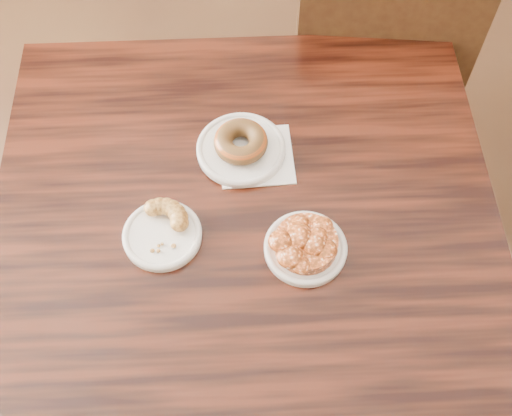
% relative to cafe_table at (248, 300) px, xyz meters
% --- Properties ---
extents(floor, '(5.00, 5.00, 0.00)m').
position_rel_cafe_table_xyz_m(floor, '(0.28, 0.12, -0.38)').
color(floor, black).
rests_on(floor, ground).
extents(cafe_table, '(1.16, 1.16, 0.75)m').
position_rel_cafe_table_xyz_m(cafe_table, '(0.00, 0.00, 0.00)').
color(cafe_table, black).
rests_on(cafe_table, floor).
extents(chair_far, '(0.51, 0.51, 0.90)m').
position_rel_cafe_table_xyz_m(chair_far, '(0.18, 0.72, 0.08)').
color(chair_far, black).
rests_on(chair_far, floor).
extents(napkin, '(0.18, 0.18, 0.00)m').
position_rel_cafe_table_xyz_m(napkin, '(-0.01, 0.15, 0.38)').
color(napkin, white).
rests_on(napkin, cafe_table).
extents(plate_donut, '(0.17, 0.17, 0.01)m').
position_rel_cafe_table_xyz_m(plate_donut, '(-0.04, 0.15, 0.38)').
color(plate_donut, silver).
rests_on(plate_donut, napkin).
extents(plate_cruller, '(0.14, 0.14, 0.01)m').
position_rel_cafe_table_xyz_m(plate_cruller, '(-0.14, -0.06, 0.38)').
color(plate_cruller, white).
rests_on(plate_cruller, cafe_table).
extents(plate_fritter, '(0.15, 0.15, 0.01)m').
position_rel_cafe_table_xyz_m(plate_fritter, '(0.12, -0.03, 0.38)').
color(plate_fritter, silver).
rests_on(plate_fritter, cafe_table).
extents(glazed_donut, '(0.11, 0.11, 0.04)m').
position_rel_cafe_table_xyz_m(glazed_donut, '(-0.04, 0.15, 0.41)').
color(glazed_donut, '#8C3C14').
rests_on(glazed_donut, plate_donut).
extents(apple_fritter, '(0.16, 0.16, 0.04)m').
position_rel_cafe_table_xyz_m(apple_fritter, '(0.12, -0.03, 0.41)').
color(apple_fritter, '#481D07').
rests_on(apple_fritter, plate_fritter).
extents(cruller_fragment, '(0.11, 0.11, 0.03)m').
position_rel_cafe_table_xyz_m(cruller_fragment, '(-0.14, -0.06, 0.40)').
color(cruller_fragment, brown).
rests_on(cruller_fragment, plate_cruller).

